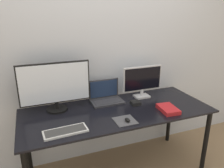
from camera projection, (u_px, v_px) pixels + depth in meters
wall_back at (102, 51)px, 2.35m from camera, size 7.00×0.05×2.50m
desk at (117, 118)px, 2.16m from camera, size 1.84×0.74×0.74m
monitor_left at (55, 86)px, 2.05m from camera, size 0.66×0.20×0.47m
monitor_right at (142, 81)px, 2.38m from camera, size 0.45×0.12×0.35m
laptop at (106, 96)px, 2.32m from camera, size 0.33×0.22×0.22m
keyboard at (66, 131)px, 1.74m from camera, size 0.36×0.16×0.02m
mousepad at (125, 121)px, 1.92m from camera, size 0.18×0.18×0.00m
mouse at (127, 120)px, 1.90m from camera, size 0.04×0.06×0.03m
book at (168, 109)px, 2.11m from camera, size 0.17×0.24×0.04m
power_brick at (136, 103)px, 2.25m from camera, size 0.09×0.09×0.04m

